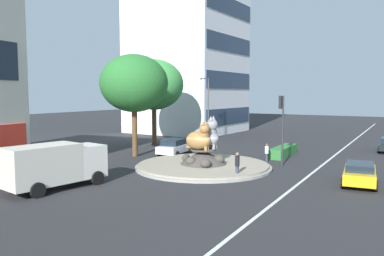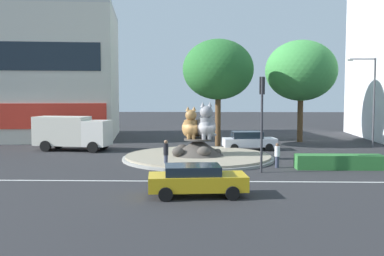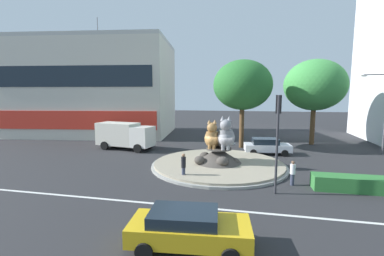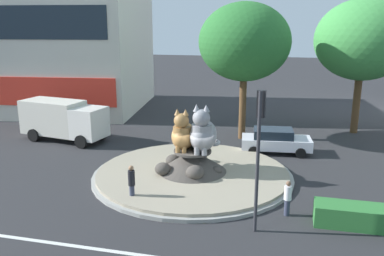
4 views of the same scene
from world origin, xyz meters
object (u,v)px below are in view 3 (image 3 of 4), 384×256
at_px(pedestrian_white_shirt, 293,172).
at_px(pedestrian_black_shirt, 184,165).
at_px(second_tree_near_tower, 315,85).
at_px(streetlight_arm, 383,108).
at_px(sedan_on_far_lane, 267,146).
at_px(broadleaf_tree_behind_island, 243,85).
at_px(cat_statue_tabby, 212,137).
at_px(shophouse_block, 94,89).
at_px(delivery_box_truck, 125,135).
at_px(cat_statue_grey, 226,136).
at_px(traffic_light_mast, 278,126).
at_px(hatchback_near_shophouse, 188,228).

height_order(pedestrian_white_shirt, pedestrian_black_shirt, pedestrian_black_shirt).
distance_m(second_tree_near_tower, pedestrian_white_shirt, 17.17).
distance_m(streetlight_arm, sedan_on_far_lane, 11.65).
bearing_deg(broadleaf_tree_behind_island, cat_statue_tabby, -104.98).
bearing_deg(sedan_on_far_lane, shophouse_block, 152.48).
distance_m(pedestrian_white_shirt, delivery_box_truck, 17.70).
height_order(cat_statue_grey, second_tree_near_tower, second_tree_near_tower).
distance_m(cat_statue_tabby, pedestrian_black_shirt, 4.36).
bearing_deg(traffic_light_mast, shophouse_block, 56.56).
bearing_deg(delivery_box_truck, shophouse_block, 143.76).
xyz_separation_m(cat_statue_tabby, traffic_light_mast, (4.41, -5.19, 1.60)).
xyz_separation_m(streetlight_arm, sedan_on_far_lane, (-10.82, -2.18, -3.73)).
distance_m(streetlight_arm, pedestrian_black_shirt, 20.76).
relative_size(cat_statue_grey, hatchback_near_shophouse, 0.57).
relative_size(broadleaf_tree_behind_island, sedan_on_far_lane, 2.09).
xyz_separation_m(broadleaf_tree_behind_island, pedestrian_white_shirt, (3.43, -11.75, -6.00)).
bearing_deg(shophouse_block, traffic_light_mast, -47.16).
bearing_deg(pedestrian_white_shirt, streetlight_arm, 104.98).
height_order(broadleaf_tree_behind_island, pedestrian_white_shirt, broadleaf_tree_behind_island).
bearing_deg(pedestrian_white_shirt, broadleaf_tree_behind_island, 163.00).
xyz_separation_m(second_tree_near_tower, sedan_on_far_lane, (-5.62, -6.45, -6.10)).
distance_m(streetlight_arm, pedestrian_white_shirt, 15.32).
height_order(traffic_light_mast, pedestrian_black_shirt, traffic_light_mast).
bearing_deg(pedestrian_black_shirt, shophouse_block, -55.71).
bearing_deg(pedestrian_black_shirt, broadleaf_tree_behind_island, -117.31).
height_order(cat_statue_tabby, hatchback_near_shophouse, cat_statue_tabby).
relative_size(shophouse_block, streetlight_arm, 3.14).
relative_size(cat_statue_grey, broadleaf_tree_behind_island, 0.28).
bearing_deg(streetlight_arm, hatchback_near_shophouse, 49.85).
height_order(cat_statue_tabby, cat_statue_grey, cat_statue_grey).
height_order(broadleaf_tree_behind_island, delivery_box_truck, broadleaf_tree_behind_island).
distance_m(shophouse_block, streetlight_arm, 36.41).
distance_m(broadleaf_tree_behind_island, sedan_on_far_lane, 7.12).
height_order(pedestrian_black_shirt, delivery_box_truck, delivery_box_truck).
bearing_deg(cat_statue_grey, second_tree_near_tower, 138.48).
height_order(broadleaf_tree_behind_island, streetlight_arm, broadleaf_tree_behind_island).
distance_m(second_tree_near_tower, delivery_box_truck, 22.21).
distance_m(broadleaf_tree_behind_island, pedestrian_black_shirt, 13.90).
relative_size(cat_statue_tabby, second_tree_near_tower, 0.24).
distance_m(cat_statue_grey, sedan_on_far_lane, 6.70).
bearing_deg(traffic_light_mast, pedestrian_white_shirt, -30.77).
distance_m(broadleaf_tree_behind_island, streetlight_arm, 13.54).
bearing_deg(broadleaf_tree_behind_island, sedan_on_far_lane, -48.66).
relative_size(traffic_light_mast, hatchback_near_shophouse, 1.23).
height_order(traffic_light_mast, streetlight_arm, streetlight_arm).
bearing_deg(sedan_on_far_lane, pedestrian_white_shirt, -90.42).
relative_size(cat_statue_grey, second_tree_near_tower, 0.27).
xyz_separation_m(streetlight_arm, delivery_box_truck, (-25.55, -2.86, -2.99)).
bearing_deg(streetlight_arm, shophouse_block, -13.92).
relative_size(streetlight_arm, sedan_on_far_lane, 1.71).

